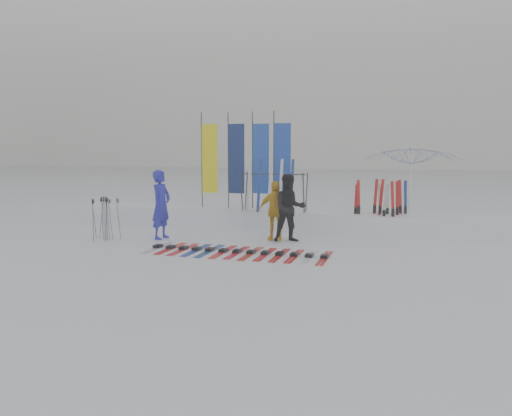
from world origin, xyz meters
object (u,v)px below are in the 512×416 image
(person_black, at_px, (290,208))
(person_yellow, at_px, (275,211))
(ski_row, at_px, (237,252))
(ski_rack, at_px, (274,187))
(person_blue, at_px, (161,205))
(tent_canopy, at_px, (411,188))

(person_black, xyz_separation_m, person_yellow, (-0.45, 0.13, -0.10))
(ski_row, xyz_separation_m, ski_rack, (-0.04, 3.73, 1.35))
(person_blue, height_order, tent_canopy, tent_canopy)
(person_black, xyz_separation_m, ski_rack, (-0.93, 1.85, 0.45))
(ski_rack, bearing_deg, person_blue, -137.51)
(person_blue, relative_size, ski_rack, 0.96)
(person_blue, distance_m, tent_canopy, 7.56)
(person_black, height_order, tent_canopy, tent_canopy)
(ski_row, relative_size, ski_rack, 2.21)
(person_blue, xyz_separation_m, person_black, (3.61, 0.61, -0.05))
(person_yellow, relative_size, tent_canopy, 0.55)
(person_blue, relative_size, ski_row, 0.44)
(tent_canopy, bearing_deg, person_black, -140.74)
(tent_canopy, height_order, ski_row, tent_canopy)
(person_blue, height_order, person_black, person_blue)
(person_blue, relative_size, person_black, 1.05)
(person_black, distance_m, tent_canopy, 4.17)
(ski_row, bearing_deg, person_black, 64.75)
(ski_row, bearing_deg, person_yellow, 77.74)
(person_blue, relative_size, tent_canopy, 0.65)
(person_yellow, height_order, ski_row, person_yellow)
(person_black, xyz_separation_m, ski_row, (-0.89, -1.89, -0.90))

